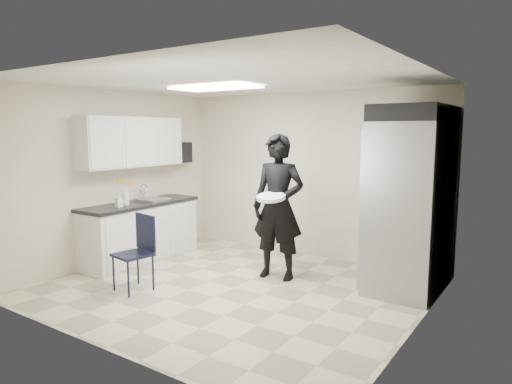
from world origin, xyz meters
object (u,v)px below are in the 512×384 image
Objects in this scene: folding_chair at (133,255)px; man_tuxedo at (278,207)px; lower_counter at (141,233)px; commercial_fridge at (411,207)px.

folding_chair is 0.47× the size of man_tuxedo.
lower_counter is at bearing -176.99° from man_tuxedo.
man_tuxedo is at bearing -159.23° from commercial_fridge.
folding_chair is at bearing -45.84° from lower_counter.
commercial_fridge reaches higher than lower_counter.
lower_counter is 0.90× the size of commercial_fridge.
commercial_fridge is at bearing 15.88° from lower_counter.
lower_counter is 2.31m from man_tuxedo.
commercial_fridge is at bearing 45.79° from folding_chair.
man_tuxedo is (1.23, 1.46, 0.52)m from folding_chair.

